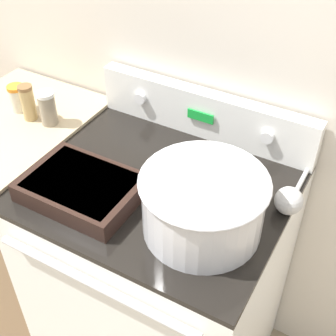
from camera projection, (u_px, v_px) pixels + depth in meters
kitchen_wall at (217, 39)px, 1.40m from camera, size 8.00×0.05×2.50m
stove_range at (161, 282)px, 1.67m from camera, size 0.75×0.67×0.94m
control_panel at (205, 114)px, 1.51m from camera, size 0.75×0.07×0.16m
side_counter at (31, 220)px, 1.89m from camera, size 0.48×0.64×0.95m
mixing_bowl at (203, 202)px, 1.17m from camera, size 0.33×0.33×0.17m
casserole_dish at (82, 187)px, 1.31m from camera, size 0.32×0.23×0.06m
ladle at (290, 199)px, 1.27m from camera, size 0.08×0.27×0.08m
spice_jar_white_cap at (48, 108)px, 1.55m from camera, size 0.06×0.06×0.12m
spice_jar_brown_cap at (28, 102)px, 1.57m from camera, size 0.05×0.05×0.13m
spice_jar_orange_cap at (18, 98)px, 1.62m from camera, size 0.06×0.06×0.10m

